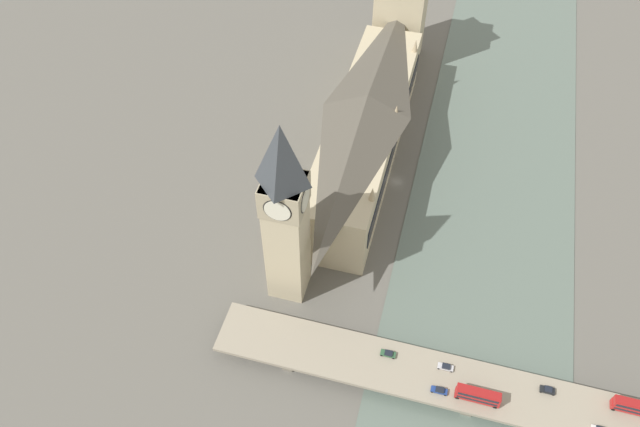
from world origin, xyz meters
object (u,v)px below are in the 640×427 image
at_px(parliament_hall, 365,129).
at_px(car_southbound_mid, 446,367).
at_px(double_decker_bus_mid, 636,407).
at_px(clock_tower, 285,213).
at_px(car_northbound_tail, 548,390).
at_px(car_southbound_lead, 439,390).
at_px(victoria_tower, 401,5).
at_px(road_bridge, 471,387).
at_px(car_northbound_lead, 388,354).
at_px(double_decker_bus_lead, 478,395).

xyz_separation_m(parliament_hall, car_southbound_mid, (-41.01, 79.51, -9.68)).
bearing_deg(double_decker_bus_mid, car_southbound_mid, 0.74).
relative_size(clock_tower, car_northbound_tail, 16.83).
bearing_deg(car_southbound_lead, clock_tower, -26.87).
height_order(victoria_tower, double_decker_bus_mid, victoria_tower).
bearing_deg(car_northbound_tail, road_bridge, 10.68).
bearing_deg(car_southbound_mid, clock_tower, -19.56).
bearing_deg(car_southbound_mid, parliament_hall, -62.72).
distance_m(car_northbound_lead, car_southbound_mid, 16.29).
distance_m(double_decker_bus_mid, car_southbound_lead, 51.37).
bearing_deg(car_southbound_mid, victoria_tower, -74.22).
bearing_deg(road_bridge, double_decker_bus_lead, 114.81).
height_order(parliament_hall, road_bridge, parliament_hall).
bearing_deg(double_decker_bus_lead, road_bridge, -65.19).
xyz_separation_m(victoria_tower, car_northbound_tail, (-68.79, 144.82, -20.78)).
height_order(clock_tower, double_decker_bus_lead, clock_tower).
xyz_separation_m(road_bridge, double_decker_bus_lead, (-1.69, 3.65, 3.60)).
bearing_deg(double_decker_bus_lead, car_northbound_lead, -14.91).
xyz_separation_m(victoria_tower, car_southbound_mid, (-41.06, 145.27, -20.81)).
bearing_deg(car_northbound_lead, car_northbound_tail, -179.19).
xyz_separation_m(clock_tower, car_southbound_lead, (-50.47, 25.57, -29.98)).
bearing_deg(clock_tower, double_decker_bus_lead, 157.42).
distance_m(double_decker_bus_lead, double_decker_bus_mid, 41.34).
xyz_separation_m(car_southbound_lead, car_southbound_mid, (-0.76, -7.38, -0.06)).
xyz_separation_m(double_decker_bus_mid, car_southbound_lead, (50.71, 8.03, -1.79)).
relative_size(double_decker_bus_lead, car_southbound_lead, 2.66).
bearing_deg(car_northbound_tail, car_northbound_lead, 0.81).
relative_size(car_northbound_lead, car_southbound_mid, 0.99).
bearing_deg(double_decker_bus_mid, road_bridge, 5.38).
height_order(car_northbound_lead, car_southbound_mid, car_southbound_mid).
relative_size(victoria_tower, car_northbound_lead, 13.00).
relative_size(clock_tower, double_decker_bus_lead, 5.67).
relative_size(victoria_tower, car_southbound_mid, 12.89).
bearing_deg(clock_tower, car_southbound_lead, 153.13).
relative_size(double_decker_bus_lead, car_northbound_lead, 2.74).
xyz_separation_m(clock_tower, double_decker_bus_lead, (-60.55, 25.18, -28.08)).
bearing_deg(car_southbound_lead, double_decker_bus_mid, -171.00).
distance_m(car_northbound_lead, car_southbound_lead, 17.13).
height_order(parliament_hall, double_decker_bus_lead, parliament_hall).
height_order(victoria_tower, car_northbound_lead, victoria_tower).
relative_size(road_bridge, double_decker_bus_mid, 12.34).
bearing_deg(car_southbound_lead, car_northbound_tail, -164.62).
xyz_separation_m(car_northbound_tail, car_southbound_mid, (27.73, 0.46, -0.03)).
bearing_deg(parliament_hall, victoria_tower, -89.95).
bearing_deg(road_bridge, clock_tower, -20.09).
relative_size(clock_tower, car_southbound_mid, 15.39).
height_order(road_bridge, car_northbound_tail, car_northbound_tail).
bearing_deg(car_southbound_lead, parliament_hall, -65.14).
relative_size(parliament_hall, double_decker_bus_lead, 8.68).
xyz_separation_m(parliament_hall, clock_tower, (10.21, 61.32, 20.36)).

